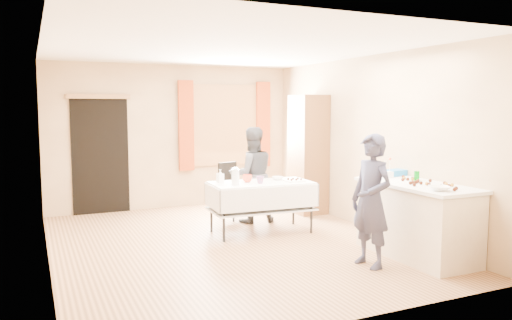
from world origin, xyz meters
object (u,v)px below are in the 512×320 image
counter (417,220)px  girl (371,201)px  cabinet (308,154)px  woman (252,175)px  party_table (261,203)px  chair (234,202)px

counter → girl: girl is taller
cabinet → woman: size_ratio=1.34×
party_table → chair: chair is taller
woman → girl: bearing=105.4°
chair → girl: girl is taller
cabinet → girl: size_ratio=1.33×
cabinet → party_table: bearing=-144.8°
counter → woman: size_ratio=1.03×
cabinet → counter: cabinet is taller
girl → woman: girl is taller
counter → party_table: (-1.24, 1.86, -0.01)m
cabinet → party_table: (-1.34, -0.95, -0.58)m
counter → girl: bearing=-174.1°
girl → woman: 2.63m
party_table → woman: woman is taller
cabinet → girl: bearing=-106.5°
party_table → counter: bearing=-53.1°
cabinet → counter: (-0.10, -2.80, -0.57)m
chair → party_table: bearing=-108.6°
party_table → woman: 0.76m
counter → chair: (-1.26, 2.90, -0.18)m
party_table → woman: bearing=80.4°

